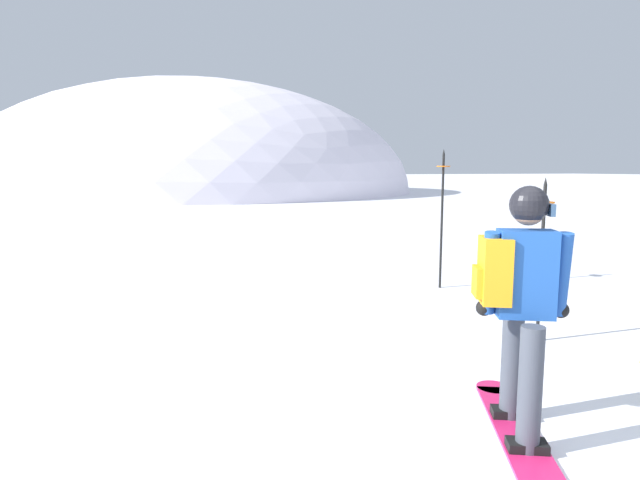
% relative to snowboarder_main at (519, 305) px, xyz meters
% --- Properties ---
extents(ridge_peak_main, '(32.83, 29.55, 16.60)m').
position_rel_snowboarder_main_xyz_m(ridge_peak_main, '(2.68, 39.00, -0.92)').
color(ridge_peak_main, white).
rests_on(ridge_peak_main, ground).
extents(snowboarder_main, '(0.97, 1.68, 1.71)m').
position_rel_snowboarder_main_xyz_m(snowboarder_main, '(0.00, 0.00, 0.00)').
color(snowboarder_main, '#D11E5B').
rests_on(snowboarder_main, ground).
extents(piste_marker_near, '(0.20, 0.20, 1.74)m').
position_rel_snowboarder_main_xyz_m(piste_marker_near, '(1.62, 1.59, 0.08)').
color(piste_marker_near, black).
rests_on(piste_marker_near, ground).
extents(piste_marker_far, '(0.20, 0.20, 2.12)m').
position_rel_snowboarder_main_xyz_m(piste_marker_far, '(2.07, 4.19, 0.28)').
color(piste_marker_far, black).
rests_on(piste_marker_far, ground).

